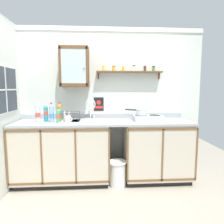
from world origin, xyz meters
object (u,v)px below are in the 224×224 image
trash_bin (118,173)px  bottle_soda_green_4 (59,116)px  sink (89,122)px  wall_cabinet (75,67)px  bottle_water_clear_0 (38,113)px  bottle_detergent_teal_1 (46,113)px  hot_plate_stove (148,118)px  bottle_water_blue_2 (52,114)px  saucepan (141,112)px  bottle_juice_amber_3 (60,112)px  warning_sign (99,104)px  dish_rack (69,119)px  mug (68,119)px

trash_bin → bottle_soda_green_4: bearing=172.7°
sink → wall_cabinet: 0.90m
trash_bin → wall_cabinet: bearing=151.4°
bottle_water_clear_0 → bottle_detergent_teal_1: (0.10, 0.08, -0.01)m
hot_plate_stove → wall_cabinet: size_ratio=0.75×
bottle_water_blue_2 → bottle_soda_green_4: bearing=-12.4°
trash_bin → bottle_water_clear_0: bearing=172.9°
bottle_soda_green_4 → trash_bin: bottle_soda_green_4 is taller
saucepan → bottle_water_blue_2: (-1.37, -0.11, -0.00)m
bottle_juice_amber_3 → saucepan: bearing=0.5°
bottle_juice_amber_3 → bottle_detergent_teal_1: bearing=-178.1°
saucepan → bottle_soda_green_4: (-1.26, -0.14, -0.03)m
sink → saucepan: (0.82, 0.02, 0.15)m
hot_plate_stove → bottle_soda_green_4: size_ratio=2.02×
sink → bottle_soda_green_4: bearing=-164.9°
hot_plate_stove → bottle_water_clear_0: bottle_water_clear_0 is taller
saucepan → bottle_detergent_teal_1: (-1.48, -0.02, -0.01)m
warning_sign → trash_bin: 1.15m
bottle_water_blue_2 → dish_rack: bottle_water_blue_2 is taller
wall_cabinet → sink: bearing=-29.0°
bottle_detergent_teal_1 → bottle_juice_amber_3: 0.21m
bottle_juice_amber_3 → dish_rack: (0.15, -0.03, -0.11)m
bottle_water_clear_0 → mug: (0.45, -0.05, -0.09)m
saucepan → trash_bin: (-0.39, -0.25, -0.90)m
bottle_soda_green_4 → trash_bin: bearing=-7.3°
bottle_detergent_teal_1 → bottle_water_blue_2: bottle_water_blue_2 is taller
warning_sign → bottle_juice_amber_3: bearing=-156.5°
hot_plate_stove → mug: (-1.24, -0.12, 0.01)m
bottle_detergent_teal_1 → saucepan: bearing=0.7°
bottle_water_clear_0 → trash_bin: (1.19, -0.15, -0.90)m
bottle_soda_green_4 → warning_sign: 0.72m
wall_cabinet → mug: bearing=-108.6°
bottle_detergent_teal_1 → warning_sign: (0.81, 0.27, 0.11)m
bottle_water_clear_0 → dish_rack: bottle_water_clear_0 is taller
mug → wall_cabinet: (0.09, 0.26, 0.79)m
bottle_detergent_teal_1 → bottle_water_clear_0: bearing=-139.8°
mug → bottle_water_clear_0: bearing=173.5°
bottle_water_clear_0 → bottle_water_blue_2: bottle_water_clear_0 is taller
saucepan → bottle_juice_amber_3: bearing=-179.5°
trash_bin → bottle_juice_amber_3: bearing=165.0°
bottle_water_clear_0 → wall_cabinet: 0.91m
sink → mug: size_ratio=4.27×
trash_bin → hot_plate_stove: bearing=23.8°
wall_cabinet → bottle_water_blue_2: bearing=-146.2°
bottle_water_blue_2 → bottle_juice_amber_3: bearing=46.1°
sink → bottle_soda_green_4: size_ratio=2.30×
bottle_water_clear_0 → warning_sign: 0.98m
bottle_water_blue_2 → hot_plate_stove: bearing=3.4°
hot_plate_stove → bottle_soda_green_4: bearing=-175.4°
sink → bottle_water_blue_2: (-0.55, -0.10, 0.15)m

